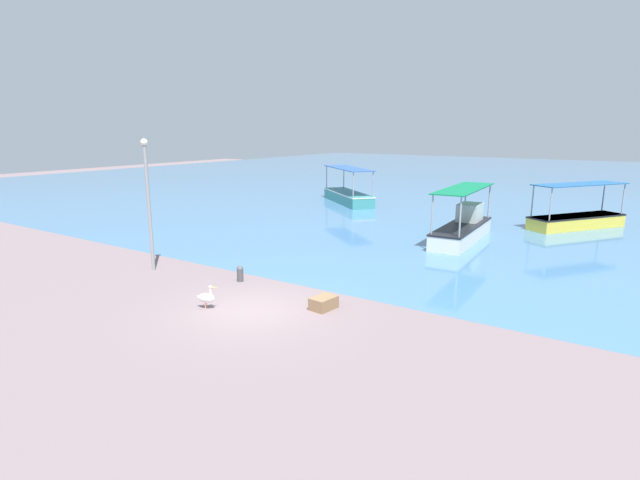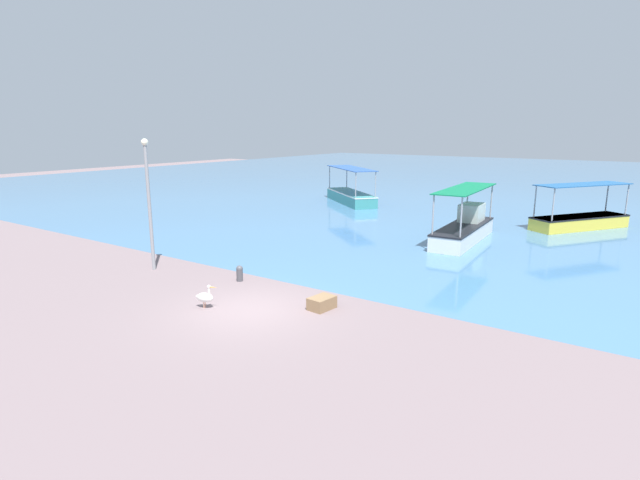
# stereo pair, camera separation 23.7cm
# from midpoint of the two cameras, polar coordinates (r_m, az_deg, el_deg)

# --- Properties ---
(ground) EXTENTS (120.00, 120.00, 0.00)m
(ground) POSITION_cam_midpoint_polar(r_m,az_deg,el_deg) (16.53, -7.56, -7.93)
(ground) COLOR slate
(harbor_water) EXTENTS (110.00, 90.00, 0.00)m
(harbor_water) POSITION_cam_midpoint_polar(r_m,az_deg,el_deg) (60.60, 24.58, 6.03)
(harbor_water) COLOR teal
(harbor_water) RESTS_ON ground
(fishing_boat_outer) EXTENTS (6.54, 5.84, 2.75)m
(fishing_boat_outer) POSITION_cam_midpoint_polar(r_m,az_deg,el_deg) (39.73, 3.70, 5.10)
(fishing_boat_outer) COLOR teal
(fishing_boat_outer) RESTS_ON harbor_water
(fishing_boat_center) EXTENTS (2.05, 6.65, 2.78)m
(fishing_boat_center) POSITION_cam_midpoint_polar(r_m,az_deg,el_deg) (27.24, 16.42, 1.37)
(fishing_boat_center) COLOR silver
(fishing_boat_center) RESTS_ON harbor_water
(fishing_boat_far_left) EXTENTS (4.84, 6.06, 2.63)m
(fishing_boat_far_left) POSITION_cam_midpoint_polar(r_m,az_deg,el_deg) (33.10, 27.72, 2.09)
(fishing_boat_far_left) COLOR gold
(fishing_boat_far_left) RESTS_ON harbor_water
(pelican) EXTENTS (0.79, 0.45, 0.80)m
(pelican) POSITION_cam_midpoint_polar(r_m,az_deg,el_deg) (16.84, -12.60, -6.38)
(pelican) COLOR #E0997A
(pelican) RESTS_ON ground
(lamp_post) EXTENTS (0.28, 0.28, 5.39)m
(lamp_post) POSITION_cam_midpoint_polar(r_m,az_deg,el_deg) (21.43, -18.68, 4.66)
(lamp_post) COLOR gray
(lamp_post) RESTS_ON ground
(mooring_bollard) EXTENTS (0.26, 0.26, 0.62)m
(mooring_bollard) POSITION_cam_midpoint_polar(r_m,az_deg,el_deg) (19.51, -8.83, -3.72)
(mooring_bollard) COLOR #47474C
(mooring_bollard) RESTS_ON ground
(cargo_crate) EXTENTS (0.70, 0.93, 0.41)m
(cargo_crate) POSITION_cam_midpoint_polar(r_m,az_deg,el_deg) (16.42, 0.62, -7.20)
(cargo_crate) COLOR olive
(cargo_crate) RESTS_ON ground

